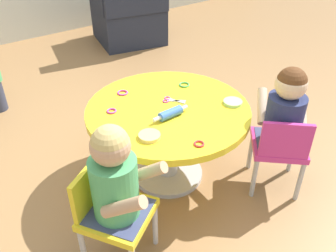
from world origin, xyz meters
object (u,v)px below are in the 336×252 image
(child_chair_left, at_px, (111,211))
(seated_child_left, at_px, (115,177))
(craft_scissors, at_px, (171,100))
(child_chair_right, at_px, (279,147))
(craft_table, at_px, (168,124))
(armchair_dark, at_px, (129,15))
(seated_child_right, at_px, (285,110))
(rolling_pin, at_px, (171,113))

(child_chair_left, relative_size, seated_child_left, 1.05)
(seated_child_left, xyz_separation_m, craft_scissors, (0.60, 0.42, -0.02))
(child_chair_right, bearing_deg, craft_table, 134.60)
(child_chair_left, distance_m, craft_scissors, 0.76)
(craft_table, xyz_separation_m, armchair_dark, (1.02, 2.15, -0.09))
(craft_scissors, bearing_deg, armchair_dark, 65.47)
(child_chair_left, height_order, seated_child_right, seated_child_right)
(seated_child_right, bearing_deg, child_chair_right, -132.36)
(child_chair_right, bearing_deg, armchair_dark, 77.95)
(child_chair_right, distance_m, craft_scissors, 0.69)
(craft_table, height_order, rolling_pin, rolling_pin)
(child_chair_left, bearing_deg, armchair_dark, 57.42)
(craft_table, bearing_deg, child_chair_right, -45.40)
(craft_scissors, bearing_deg, seated_child_left, -145.50)
(child_chair_left, distance_m, child_chair_right, 1.03)
(craft_table, height_order, seated_child_left, seated_child_left)
(craft_table, relative_size, armchair_dark, 1.11)
(armchair_dark, bearing_deg, seated_child_left, -121.87)
(child_chair_right, xyz_separation_m, rolling_pin, (-0.51, 0.38, 0.23))
(child_chair_left, distance_m, rolling_pin, 0.61)
(seated_child_right, height_order, armchair_dark, armchair_dark)
(rolling_pin, bearing_deg, child_chair_left, -155.27)
(craft_table, height_order, seated_child_right, seated_child_right)
(rolling_pin, bearing_deg, craft_table, 61.87)
(child_chair_left, relative_size, craft_scissors, 3.92)
(craft_table, xyz_separation_m, rolling_pin, (-0.05, -0.09, 0.14))
(seated_child_left, relative_size, seated_child_right, 1.00)
(seated_child_left, height_order, armchair_dark, armchair_dark)
(craft_table, bearing_deg, child_chair_left, -149.93)
(seated_child_left, relative_size, child_chair_right, 0.95)
(seated_child_left, bearing_deg, seated_child_right, -4.17)
(craft_table, bearing_deg, armchair_dark, 64.68)
(armchair_dark, bearing_deg, craft_scissors, -114.53)
(child_chair_right, xyz_separation_m, seated_child_right, (0.03, 0.03, 0.23))
(child_chair_left, bearing_deg, seated_child_right, -5.89)
(seated_child_left, bearing_deg, child_chair_right, -5.95)
(child_chair_right, bearing_deg, seated_child_left, 174.05)
(child_chair_right, bearing_deg, craft_scissors, 127.41)
(child_chair_left, xyz_separation_m, armchair_dark, (1.58, 2.48, 0.00))
(rolling_pin, distance_m, craft_scissors, 0.18)
(child_chair_left, bearing_deg, craft_scissors, 31.38)
(seated_child_left, distance_m, armchair_dark, 2.96)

